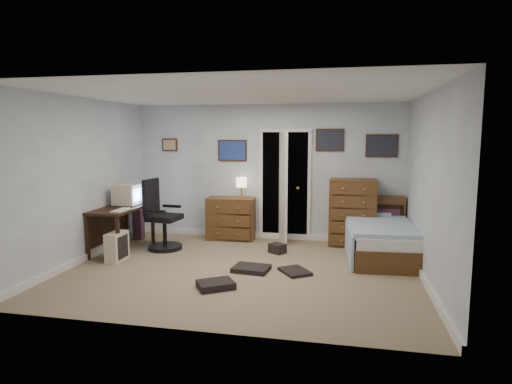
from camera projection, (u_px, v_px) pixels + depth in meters
The scene contains 15 objects.
floor at pixel (242, 270), 6.18m from camera, with size 5.00×4.00×0.02m, color gray.
computer_desk at pixel (117, 217), 7.15m from camera, with size 0.60×1.30×0.75m.
crt_monitor at pixel (127, 195), 7.23m from camera, with size 0.39×0.36×0.36m.
keyboard at pixel (121, 210), 6.73m from camera, with size 0.15×0.40×0.02m, color beige.
pc_tower at pixel (117, 247), 6.60m from camera, with size 0.21×0.42×0.45m.
office_chair at pixel (161, 222), 7.27m from camera, with size 0.64×0.64×1.20m.
media_stack at pixel (138, 217), 7.96m from camera, with size 0.17×0.17×0.85m, color maroon.
low_dresser at pixel (231, 218), 7.98m from camera, with size 0.88×0.44×0.78m, color #58341B.
table_lamp at pixel (241, 183), 7.85m from camera, with size 0.21×0.21×0.38m.
doorway at pixel (287, 184), 8.19m from camera, with size 0.96×1.12×2.05m.
tall_dresser at pixel (353, 212), 7.49m from camera, with size 0.80×0.47×1.18m, color #58341B.
headboard_bookcase at pixel (376, 219), 7.53m from camera, with size 0.98×0.27×0.88m.
bed at pixel (379, 239), 6.81m from camera, with size 1.11×1.93×0.61m.
wall_posters at pixel (297, 146), 7.76m from camera, with size 4.38×0.04×0.60m.
floor_clutter at pixel (254, 269), 6.06m from camera, with size 1.46×2.20×0.16m.
Camera 1 is at (1.40, -5.82, 1.92)m, focal length 30.00 mm.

